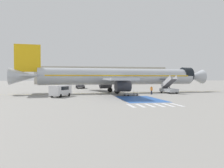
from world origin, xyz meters
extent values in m
plane|color=gray|center=(0.00, 0.00, 0.00)|extent=(600.00, 600.00, 0.00)
cube|color=gold|center=(-1.08, 0.60, 0.00)|extent=(80.08, 8.82, 0.01)
cube|color=#2856A8|center=(-1.08, -14.97, 0.00)|extent=(6.22, 11.45, 0.01)
cube|color=silver|center=(-4.68, -23.28, 0.00)|extent=(0.44, 3.60, 0.01)
cube|color=silver|center=(-3.48, -23.28, 0.00)|extent=(0.44, 3.60, 0.01)
cube|color=silver|center=(-2.28, -23.28, 0.00)|extent=(0.44, 3.60, 0.01)
cube|color=silver|center=(-1.08, -23.28, 0.00)|extent=(0.44, 3.60, 0.01)
cube|color=silver|center=(0.12, -23.28, 0.00)|extent=(0.44, 3.60, 0.01)
cube|color=silver|center=(1.32, -23.28, 0.00)|extent=(0.44, 3.60, 0.01)
cylinder|color=#B7BCC4|center=(-1.08, 0.60, 3.79)|extent=(36.71, 7.59, 3.70)
cone|color=#B7BCC4|center=(19.11, 2.78, 3.79)|extent=(4.44, 4.04, 3.63)
cone|color=#B7BCC4|center=(-22.00, -1.65, 3.79)|extent=(5.90, 4.13, 3.56)
cylinder|color=black|center=(16.35, 2.48, 4.26)|extent=(2.61, 3.96, 3.74)
cube|color=#EAB214|center=(-1.08, 0.60, 3.98)|extent=(33.82, 7.35, 0.24)
cube|color=#B7BCC4|center=(-5.42, 8.94, 3.24)|extent=(8.41, 17.35, 0.44)
cylinder|color=#38383D|center=(-3.64, 7.59, 1.85)|extent=(3.18, 2.57, 2.27)
cube|color=#B7BCC4|center=(-3.55, -8.47, 3.24)|extent=(4.98, 16.91, 0.44)
cylinder|color=#38383D|center=(-2.10, -6.77, 1.85)|extent=(3.18, 2.57, 2.27)
cube|color=#EAB214|center=(-21.17, -1.56, 7.56)|extent=(5.19, 0.91, 5.69)
cube|color=#B7BCC4|center=(-20.99, 2.00, 3.98)|extent=(3.95, 6.25, 0.24)
cube|color=#B7BCC4|center=(-20.24, -5.00, 3.98)|extent=(3.95, 6.25, 0.24)
cylinder|color=#38383D|center=(11.63, 1.97, 1.92)|extent=(0.20, 0.20, 3.00)
cylinder|color=black|center=(11.63, 1.97, 0.42)|extent=(0.87, 0.37, 0.84)
cylinder|color=#38383D|center=(-3.10, 3.36, 1.89)|extent=(0.24, 0.24, 2.69)
cylinder|color=black|center=(-3.10, 3.36, 0.55)|extent=(1.16, 0.71, 1.10)
cylinder|color=#38383D|center=(-2.46, -2.51, 1.89)|extent=(0.24, 0.24, 2.69)
cylinder|color=black|center=(-2.46, -2.51, 0.55)|extent=(1.16, 0.71, 1.10)
cube|color=#ADB2BA|center=(9.39, -2.75, 0.70)|extent=(2.70, 5.01, 0.70)
cylinder|color=black|center=(8.28, -1.18, 0.35)|extent=(0.29, 0.72, 0.70)
cylinder|color=black|center=(10.14, -0.98, 0.35)|extent=(0.29, 0.72, 0.70)
cylinder|color=black|center=(8.64, -4.52, 0.35)|extent=(0.29, 0.72, 0.70)
cylinder|color=black|center=(10.50, -4.32, 0.35)|extent=(0.29, 0.72, 0.70)
cube|color=#4C4C51|center=(9.39, -2.75, 2.09)|extent=(1.87, 4.28, 2.23)
cube|color=#4C4C51|center=(9.14, -0.48, 3.14)|extent=(1.76, 1.27, 0.12)
cube|color=silver|center=(8.62, -2.83, 2.57)|extent=(0.54, 4.49, 2.93)
cube|color=silver|center=(10.15, -2.66, 2.57)|extent=(0.54, 4.49, 2.93)
cube|color=#38383D|center=(-9.86, 26.56, 0.78)|extent=(2.89, 9.60, 0.60)
cube|color=silver|center=(-10.05, 31.21, 1.28)|extent=(2.46, 2.21, 1.60)
cube|color=black|center=(-10.10, 32.26, 1.60)|extent=(2.00, 0.12, 0.70)
cylinder|color=#B7BCC4|center=(-9.85, 26.14, 2.18)|extent=(2.46, 6.63, 2.19)
cylinder|color=gold|center=(-9.85, 26.14, 2.18)|extent=(2.25, 0.44, 2.24)
cylinder|color=black|center=(-11.22, 30.74, 0.48)|extent=(0.32, 0.97, 0.96)
cylinder|color=black|center=(-8.85, 30.83, 0.48)|extent=(0.32, 0.97, 0.96)
cylinder|color=black|center=(-11.03, 25.99, 0.48)|extent=(0.32, 0.97, 0.96)
cylinder|color=black|center=(-8.65, 26.09, 0.48)|extent=(0.32, 0.97, 0.96)
cylinder|color=black|center=(-10.92, 23.35, 0.48)|extent=(0.32, 0.97, 0.96)
cylinder|color=black|center=(-8.55, 23.45, 0.48)|extent=(0.32, 0.97, 0.96)
cube|color=silver|center=(-14.04, -8.51, 1.19)|extent=(3.84, 5.27, 1.74)
cube|color=black|center=(-14.04, -8.51, 1.57)|extent=(2.88, 3.28, 0.63)
cylinder|color=black|center=(-13.96, -10.26, 0.32)|extent=(0.46, 0.66, 0.64)
cylinder|color=black|center=(-15.48, -9.51, 0.32)|extent=(0.46, 0.66, 0.64)
cylinder|color=black|center=(-12.60, -7.50, 0.32)|extent=(0.46, 0.66, 0.64)
cylinder|color=black|center=(-14.11, -6.75, 0.32)|extent=(0.46, 0.66, 0.64)
cube|color=gray|center=(-0.77, -8.03, 0.26)|extent=(2.96, 2.30, 0.12)
cylinder|color=black|center=(-0.01, -7.07, 0.20)|extent=(0.41, 0.23, 0.40)
cylinder|color=black|center=(0.43, -8.27, 0.20)|extent=(0.41, 0.23, 0.40)
cylinder|color=black|center=(-1.96, -7.79, 0.20)|extent=(0.41, 0.23, 0.40)
cylinder|color=black|center=(-1.52, -8.99, 0.20)|extent=(0.41, 0.23, 0.40)
cylinder|color=gray|center=(0.12, -6.97, 0.59)|extent=(0.05, 0.05, 0.55)
cylinder|color=gray|center=(0.59, -8.27, 0.59)|extent=(0.05, 0.05, 0.55)
cylinder|color=gray|center=(-2.13, -7.79, 0.59)|extent=(0.05, 0.05, 0.55)
cylinder|color=gray|center=(-1.65, -9.09, 0.59)|extent=(0.05, 0.05, 0.55)
cylinder|color=black|center=(-12.61, -4.74, 0.45)|extent=(0.14, 0.14, 0.90)
cylinder|color=black|center=(-12.74, -4.85, 0.45)|extent=(0.14, 0.14, 0.90)
cube|color=yellow|center=(-12.68, -4.80, 1.26)|extent=(0.47, 0.43, 0.71)
cube|color=silver|center=(-12.68, -4.80, 1.26)|extent=(0.48, 0.45, 0.06)
sphere|color=#9E704C|center=(-12.68, -4.80, 1.74)|extent=(0.24, 0.24, 0.24)
cylinder|color=#191E38|center=(4.17, -5.68, 0.42)|extent=(0.14, 0.14, 0.84)
cylinder|color=#191E38|center=(4.34, -5.67, 0.42)|extent=(0.14, 0.14, 0.84)
cube|color=orange|center=(4.26, -5.67, 1.17)|extent=(0.44, 0.27, 0.66)
cube|color=silver|center=(4.26, -5.67, 1.17)|extent=(0.45, 0.28, 0.06)
sphere|color=tan|center=(4.26, -5.67, 1.61)|extent=(0.23, 0.23, 0.23)
cube|color=#B2AD9E|center=(5.05, 88.90, 5.29)|extent=(80.49, 12.00, 10.58)
cube|color=#19232D|center=(5.05, 82.85, 5.82)|extent=(77.27, 0.10, 3.70)
camera|label=1|loc=(-11.30, -49.10, 3.32)|focal=35.00mm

